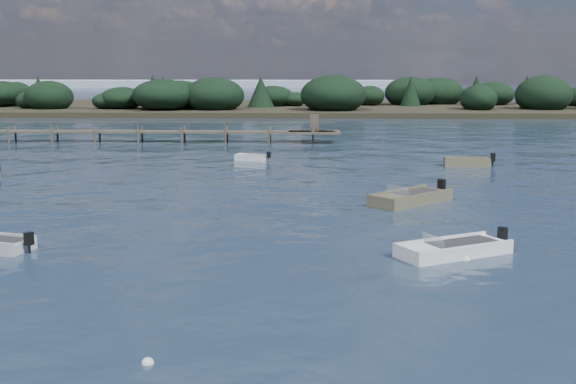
{
  "coord_description": "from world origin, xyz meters",
  "views": [
    {
      "loc": [
        3.55,
        -22.52,
        7.41
      ],
      "look_at": [
        2.44,
        14.0,
        1.0
      ],
      "focal_mm": 45.0,
      "sensor_mm": 36.0,
      "label": 1
    }
  ],
  "objects_px": {
    "dinghy_mid_white_a": "(453,251)",
    "tender_far_white": "(252,159)",
    "tender_far_grey_b": "(467,164)",
    "jetty": "(54,132)",
    "dinghy_mid_white_b": "(410,200)"
  },
  "relations": [
    {
      "from": "dinghy_mid_white_a",
      "to": "tender_far_grey_b",
      "type": "height_order",
      "value": "tender_far_grey_b"
    },
    {
      "from": "tender_far_grey_b",
      "to": "jetty",
      "type": "relative_size",
      "value": 0.06
    },
    {
      "from": "dinghy_mid_white_a",
      "to": "tender_far_grey_b",
      "type": "bearing_deg",
      "value": 76.84
    },
    {
      "from": "dinghy_mid_white_b",
      "to": "tender_far_white",
      "type": "relative_size",
      "value": 1.69
    },
    {
      "from": "dinghy_mid_white_b",
      "to": "tender_far_white",
      "type": "xyz_separation_m",
      "value": [
        -10.09,
        17.56,
        -0.04
      ]
    },
    {
      "from": "dinghy_mid_white_a",
      "to": "dinghy_mid_white_b",
      "type": "xyz_separation_m",
      "value": [
        -0.19,
        10.97,
        0.03
      ]
    },
    {
      "from": "tender_far_white",
      "to": "jetty",
      "type": "distance_m",
      "value": 25.05
    },
    {
      "from": "jetty",
      "to": "tender_far_white",
      "type": "bearing_deg",
      "value": -34.14
    },
    {
      "from": "dinghy_mid_white_a",
      "to": "tender_far_white",
      "type": "bearing_deg",
      "value": 109.81
    },
    {
      "from": "tender_far_grey_b",
      "to": "jetty",
      "type": "height_order",
      "value": "jetty"
    },
    {
      "from": "tender_far_white",
      "to": "tender_far_grey_b",
      "type": "relative_size",
      "value": 0.79
    },
    {
      "from": "dinghy_mid_white_a",
      "to": "dinghy_mid_white_b",
      "type": "relative_size",
      "value": 0.98
    },
    {
      "from": "dinghy_mid_white_b",
      "to": "jetty",
      "type": "xyz_separation_m",
      "value": [
        -30.81,
        31.61,
        0.81
      ]
    },
    {
      "from": "dinghy_mid_white_a",
      "to": "tender_far_white",
      "type": "relative_size",
      "value": 1.66
    },
    {
      "from": "tender_far_white",
      "to": "dinghy_mid_white_a",
      "type": "bearing_deg",
      "value": -70.19
    }
  ]
}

